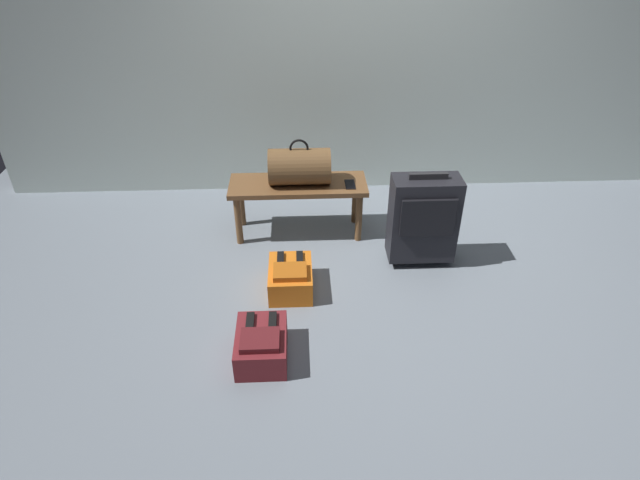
% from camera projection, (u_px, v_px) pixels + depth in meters
% --- Properties ---
extents(ground_plane, '(6.60, 6.60, 0.00)m').
position_uv_depth(ground_plane, '(384.00, 298.00, 3.40)').
color(ground_plane, slate).
extents(back_wall, '(6.00, 0.10, 2.80)m').
position_uv_depth(back_wall, '(365.00, 17.00, 3.96)').
color(back_wall, silver).
rests_on(back_wall, ground).
extents(bench, '(1.00, 0.36, 0.42)m').
position_uv_depth(bench, '(298.00, 191.00, 3.86)').
color(bench, brown).
rests_on(bench, ground).
extents(duffel_bag_brown, '(0.44, 0.26, 0.34)m').
position_uv_depth(duffel_bag_brown, '(299.00, 166.00, 3.75)').
color(duffel_bag_brown, brown).
rests_on(duffel_bag_brown, bench).
extents(cell_phone, '(0.07, 0.14, 0.01)m').
position_uv_depth(cell_phone, '(350.00, 184.00, 3.80)').
color(cell_phone, black).
rests_on(cell_phone, bench).
extents(suitcase_upright_charcoal, '(0.45, 0.24, 0.68)m').
position_uv_depth(suitcase_upright_charcoal, '(423.00, 218.00, 3.54)').
color(suitcase_upright_charcoal, black).
rests_on(suitcase_upright_charcoal, ground).
extents(backpack_orange, '(0.28, 0.38, 0.21)m').
position_uv_depth(backpack_orange, '(290.00, 278.00, 3.42)').
color(backpack_orange, orange).
rests_on(backpack_orange, ground).
extents(backpack_maroon, '(0.28, 0.38, 0.21)m').
position_uv_depth(backpack_maroon, '(261.00, 345.00, 2.91)').
color(backpack_maroon, maroon).
rests_on(backpack_maroon, ground).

